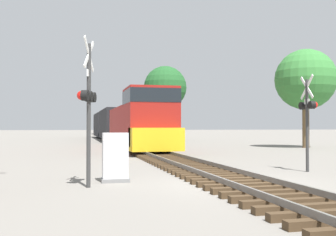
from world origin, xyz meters
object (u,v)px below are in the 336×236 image
(crossing_signal_far, at_px, (308,112))
(tree_mid_background, at_px, (165,88))
(relay_cabinet, at_px, (115,158))
(freight_train, at_px, (117,125))
(tree_far_right, at_px, (305,80))
(crossing_signal_near, at_px, (88,101))

(crossing_signal_far, distance_m, tree_mid_background, 34.01)
(crossing_signal_far, height_order, relay_cabinet, crossing_signal_far)
(relay_cabinet, bearing_deg, freight_train, 83.82)
(crossing_signal_far, relative_size, tree_far_right, 0.46)
(crossing_signal_far, height_order, tree_far_right, tree_far_right)
(freight_train, xyz_separation_m, crossing_signal_far, (4.05, -30.89, 0.38))
(crossing_signal_near, bearing_deg, freight_train, -168.66)
(crossing_signal_far, relative_size, relay_cabinet, 2.41)
(crossing_signal_far, xyz_separation_m, tree_mid_background, (2.20, 33.67, 4.27))
(freight_train, height_order, tree_far_right, tree_far_right)
(tree_far_right, xyz_separation_m, tree_mid_background, (-7.63, 18.35, 0.95))
(freight_train, xyz_separation_m, tree_mid_background, (6.25, 2.78, 4.65))
(relay_cabinet, xyz_separation_m, tree_far_right, (17.34, 16.38, 4.85))
(freight_train, bearing_deg, tree_far_right, -48.29)
(crossing_signal_near, bearing_deg, relay_cabinet, 155.81)
(crossing_signal_near, bearing_deg, tree_far_right, 152.42)
(tree_mid_background, bearing_deg, freight_train, -155.99)
(freight_train, distance_m, crossing_signal_near, 33.19)
(relay_cabinet, bearing_deg, crossing_signal_near, -133.06)
(freight_train, bearing_deg, tree_mid_background, 24.01)
(crossing_signal_far, distance_m, relay_cabinet, 7.74)
(relay_cabinet, height_order, tree_mid_background, tree_mid_background)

